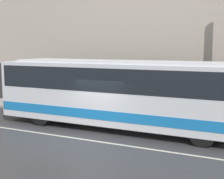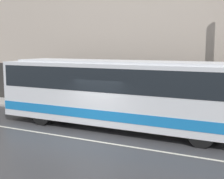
# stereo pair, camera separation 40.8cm
# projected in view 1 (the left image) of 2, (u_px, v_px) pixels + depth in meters

# --- Properties ---
(ground_plane) EXTENTS (60.00, 60.00, 0.00)m
(ground_plane) POSITION_uv_depth(u_px,v_px,m) (87.00, 140.00, 13.50)
(ground_plane) COLOR #38383A
(sidewalk) EXTENTS (60.00, 2.21, 0.13)m
(sidewalk) POSITION_uv_depth(u_px,v_px,m) (131.00, 115.00, 18.05)
(sidewalk) COLOR #A09E99
(sidewalk) RESTS_ON ground_plane
(building_facade) EXTENTS (60.00, 0.35, 12.95)m
(building_facade) POSITION_uv_depth(u_px,v_px,m) (140.00, 8.00, 18.33)
(building_facade) COLOR #B7A899
(building_facade) RESTS_ON ground_plane
(lane_stripe) EXTENTS (54.00, 0.14, 0.01)m
(lane_stripe) POSITION_uv_depth(u_px,v_px,m) (87.00, 140.00, 13.50)
(lane_stripe) COLOR beige
(lane_stripe) RESTS_ON ground_plane
(transit_bus) EXTENTS (12.08, 2.52, 3.35)m
(transit_bus) POSITION_uv_depth(u_px,v_px,m) (114.00, 91.00, 15.20)
(transit_bus) COLOR silver
(transit_bus) RESTS_ON ground_plane
(pedestrian_waiting) EXTENTS (0.36, 0.36, 1.65)m
(pedestrian_waiting) POSITION_uv_depth(u_px,v_px,m) (169.00, 105.00, 16.89)
(pedestrian_waiting) COLOR maroon
(pedestrian_waiting) RESTS_ON sidewalk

